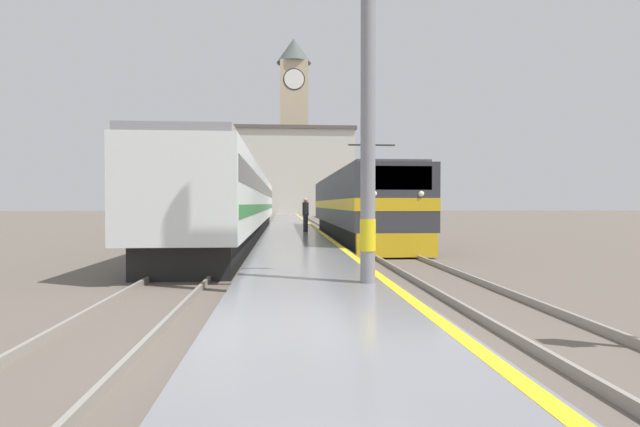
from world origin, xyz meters
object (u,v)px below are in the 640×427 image
object	(u,v)px
locomotive_train	(355,206)
passenger_train	(240,202)
person_on_platform	(306,214)
clock_tower	(294,121)
catenary_mast	(372,57)

from	to	relation	value
locomotive_train	passenger_train	distance (m)	7.06
passenger_train	person_on_platform	size ratio (longest dim) A/B	19.99
clock_tower	person_on_platform	bearing A→B (deg)	-90.65
passenger_train	locomotive_train	bearing A→B (deg)	-26.67
locomotive_train	catenary_mast	world-z (taller)	catenary_mast
passenger_train	clock_tower	bearing A→B (deg)	85.37
locomotive_train	passenger_train	xyz separation A→B (m)	(-6.30, 3.17, 0.23)
locomotive_train	person_on_platform	distance (m)	2.67
catenary_mast	clock_tower	bearing A→B (deg)	89.86
catenary_mast	person_on_platform	xyz separation A→B (m)	(-0.45, 17.28, -3.27)
catenary_mast	clock_tower	world-z (taller)	clock_tower
person_on_platform	passenger_train	bearing A→B (deg)	142.39
locomotive_train	person_on_platform	size ratio (longest dim) A/B	11.01
catenary_mast	clock_tower	size ratio (longest dim) A/B	0.29
person_on_platform	catenary_mast	bearing A→B (deg)	-88.50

